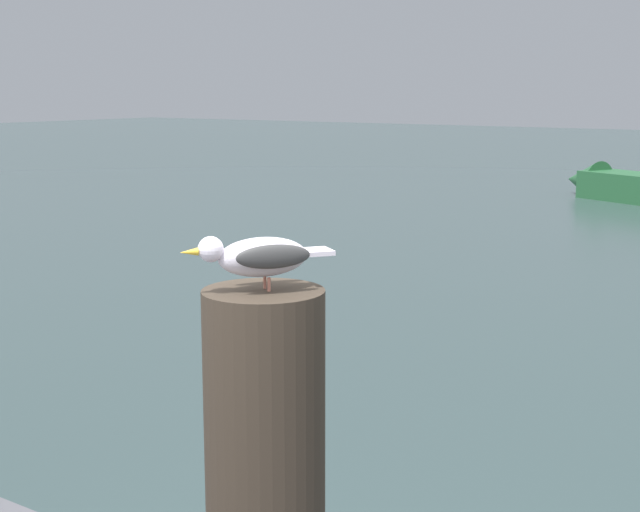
# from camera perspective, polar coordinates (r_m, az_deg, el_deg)

# --- Properties ---
(mooring_post) EXTENTS (0.31, 0.31, 1.05)m
(mooring_post) POSITION_cam_1_polar(r_m,az_deg,el_deg) (2.51, -3.37, -13.92)
(mooring_post) COLOR #382D23
(mooring_post) RESTS_ON harbor_quay
(seagull) EXTENTS (0.26, 0.35, 0.14)m
(seagull) POSITION_cam_1_polar(r_m,az_deg,el_deg) (2.32, -3.69, 0.05)
(seagull) COLOR #C67460
(seagull) RESTS_ON mooring_post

